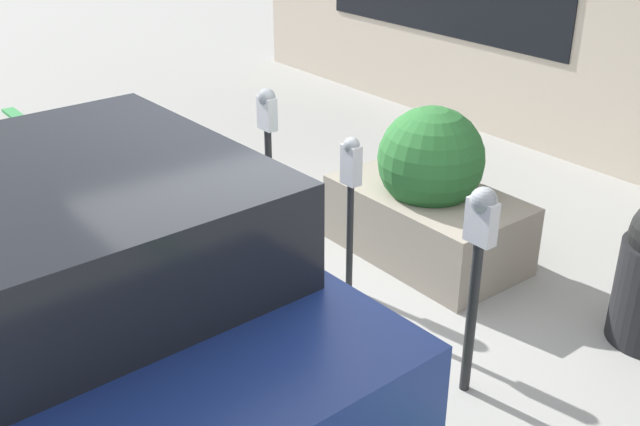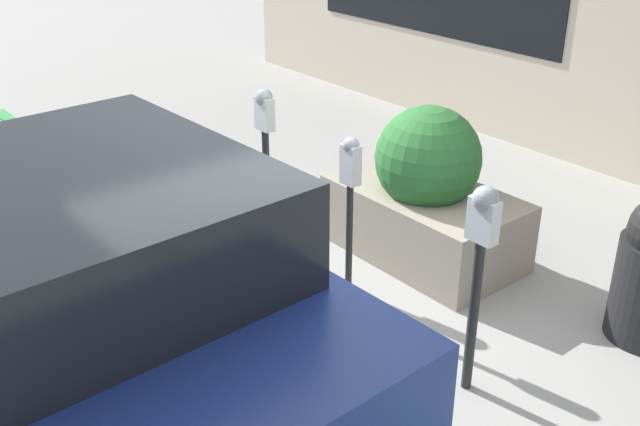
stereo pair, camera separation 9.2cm
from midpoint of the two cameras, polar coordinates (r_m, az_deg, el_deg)
ground_plane at (r=5.62m, az=-1.42°, el=-8.84°), size 40.00×40.00×0.00m
curb_strip at (r=5.57m, az=-2.08°, el=-8.96°), size 13.50×0.16×0.04m
parking_meter_nearest at (r=4.61m, az=11.54°, el=-2.72°), size 0.19×0.16×1.45m
parking_meter_second at (r=5.39m, az=1.82°, el=1.81°), size 0.14×0.12×1.41m
parking_meter_middle at (r=6.16m, az=-4.62°, el=5.54°), size 0.17×0.14×1.51m
planter_box at (r=6.43m, az=7.64°, el=1.27°), size 1.66×0.97×1.35m
parked_car_front at (r=4.55m, az=-18.02°, el=-6.01°), size 3.96×2.12×1.72m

